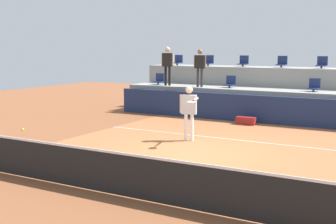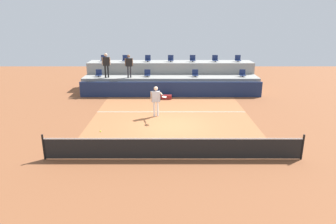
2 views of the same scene
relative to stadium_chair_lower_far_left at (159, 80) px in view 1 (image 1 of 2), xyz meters
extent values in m
plane|color=brown|center=(5.37, -7.23, -1.46)|extent=(40.00, 40.00, 0.00)
cube|color=#A36038|center=(5.37, -6.23, -1.46)|extent=(9.00, 10.00, 0.01)
cube|color=silver|center=(5.37, -4.83, -1.46)|extent=(9.00, 0.06, 0.00)
cube|color=black|center=(5.37, -11.23, -1.01)|extent=(10.40, 0.01, 0.87)
cube|color=white|center=(5.37, -11.23, -0.57)|extent=(10.40, 0.02, 0.05)
cube|color=navy|center=(5.37, -1.23, -0.91)|extent=(13.00, 0.16, 1.10)
cube|color=gray|center=(5.37, 0.07, -0.84)|extent=(13.00, 1.80, 1.25)
cube|color=gray|center=(5.37, 1.87, -0.41)|extent=(13.00, 1.80, 2.10)
cylinder|color=#2D2D33|center=(0.00, -0.08, -0.16)|extent=(0.08, 0.08, 0.10)
cube|color=navy|center=(0.00, -0.08, -0.09)|extent=(0.44, 0.40, 0.04)
cube|color=navy|center=(0.00, 0.10, 0.12)|extent=(0.44, 0.04, 0.38)
cylinder|color=#2D2D33|center=(3.63, -0.08, -0.16)|extent=(0.08, 0.08, 0.10)
cube|color=navy|center=(3.63, -0.08, -0.09)|extent=(0.44, 0.40, 0.04)
cube|color=navy|center=(3.63, 0.10, 0.12)|extent=(0.44, 0.04, 0.38)
cylinder|color=#2D2D33|center=(7.19, -0.08, -0.16)|extent=(0.08, 0.08, 0.10)
cube|color=navy|center=(7.19, -0.08, -0.09)|extent=(0.44, 0.40, 0.04)
cube|color=navy|center=(7.19, 0.10, 0.12)|extent=(0.44, 0.04, 0.38)
cylinder|color=#2D2D33|center=(0.06, 1.72, 0.69)|extent=(0.08, 0.08, 0.10)
cube|color=navy|center=(0.06, 1.72, 0.76)|extent=(0.44, 0.40, 0.04)
cube|color=navy|center=(0.06, 1.90, 0.97)|extent=(0.44, 0.04, 0.38)
cylinder|color=#2D2D33|center=(1.78, 1.72, 0.69)|extent=(0.08, 0.08, 0.10)
cube|color=navy|center=(1.78, 1.72, 0.76)|extent=(0.44, 0.40, 0.04)
cube|color=navy|center=(1.78, 1.90, 0.97)|extent=(0.44, 0.04, 0.38)
cylinder|color=#2D2D33|center=(3.56, 1.72, 0.69)|extent=(0.08, 0.08, 0.10)
cube|color=navy|center=(3.56, 1.72, 0.76)|extent=(0.44, 0.40, 0.04)
cube|color=navy|center=(3.56, 1.90, 0.97)|extent=(0.44, 0.04, 0.38)
cylinder|color=#2D2D33|center=(5.38, 1.72, 0.69)|extent=(0.08, 0.08, 0.10)
cube|color=navy|center=(5.38, 1.72, 0.76)|extent=(0.44, 0.40, 0.04)
cube|color=navy|center=(5.38, 1.90, 0.97)|extent=(0.44, 0.04, 0.38)
cylinder|color=#2D2D33|center=(7.12, 1.72, 0.69)|extent=(0.08, 0.08, 0.10)
cube|color=navy|center=(7.12, 1.72, 0.76)|extent=(0.44, 0.40, 0.04)
cube|color=navy|center=(7.12, 1.90, 0.97)|extent=(0.44, 0.04, 0.38)
cylinder|color=white|center=(4.38, -5.70, -1.03)|extent=(0.13, 0.13, 0.87)
cylinder|color=white|center=(4.57, -5.66, -1.03)|extent=(0.13, 0.13, 0.87)
cube|color=#B2B2B7|center=(4.47, -5.68, -0.29)|extent=(0.50, 0.29, 0.62)
sphere|color=beige|center=(4.47, -5.68, 0.19)|extent=(0.29, 0.29, 0.24)
cylinder|color=beige|center=(4.21, -5.75, -0.27)|extent=(0.09, 0.09, 0.58)
cylinder|color=beige|center=(4.80, -5.88, -0.08)|extent=(0.20, 0.55, 0.07)
cylinder|color=black|center=(4.90, -6.25, -0.08)|extent=(0.10, 0.26, 0.04)
ellipsoid|color=silver|center=(4.96, -6.52, -0.08)|extent=(0.33, 0.37, 0.03)
cylinder|color=black|center=(0.59, -0.39, 0.22)|extent=(0.12, 0.12, 0.87)
cylinder|color=black|center=(0.79, -0.38, 0.22)|extent=(0.12, 0.12, 0.87)
cube|color=black|center=(0.69, -0.38, 0.97)|extent=(0.49, 0.22, 0.62)
sphere|color=beige|center=(0.69, -0.38, 1.44)|extent=(0.25, 0.25, 0.24)
cylinder|color=beige|center=(0.42, -0.41, 0.99)|extent=(0.08, 0.08, 0.58)
cylinder|color=beige|center=(0.96, -0.36, 0.99)|extent=(0.08, 0.08, 0.58)
cylinder|color=#2D2D33|center=(2.24, -0.38, 0.20)|extent=(0.11, 0.11, 0.82)
cylinder|color=#2D2D33|center=(2.43, -0.39, 0.20)|extent=(0.11, 0.11, 0.82)
cube|color=black|center=(2.33, -0.38, 0.90)|extent=(0.45, 0.19, 0.58)
sphere|color=#846047|center=(2.33, -0.38, 1.35)|extent=(0.23, 0.23, 0.22)
cylinder|color=#846047|center=(2.07, -0.38, 0.92)|extent=(0.07, 0.07, 0.55)
cylinder|color=#846047|center=(2.59, -0.39, 0.92)|extent=(0.07, 0.07, 0.55)
sphere|color=#CCE033|center=(2.35, -10.62, -0.50)|extent=(0.07, 0.07, 0.07)
cube|color=maroon|center=(5.04, -1.86, -1.31)|extent=(0.76, 0.28, 0.30)
camera|label=1|loc=(10.82, -18.30, 1.51)|focal=47.65mm
camera|label=2|loc=(5.17, -22.45, 4.08)|focal=32.56mm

